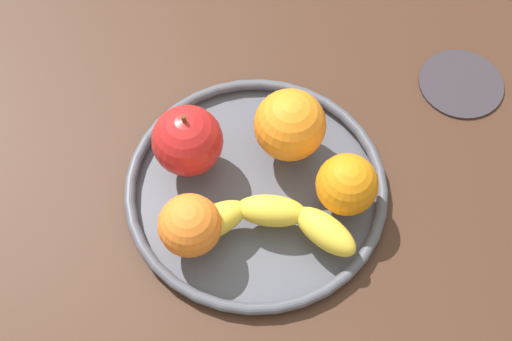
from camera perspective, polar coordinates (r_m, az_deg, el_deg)
ground_plane at (r=76.48cm, az=-0.00°, el=-2.47°), size 163.27×163.27×4.00cm
fruit_bowl at (r=73.88cm, az=-0.00°, el=-1.46°), size 28.15×28.15×1.80cm
banana at (r=69.37cm, az=0.87°, el=-4.26°), size 19.23×7.30×3.26cm
apple at (r=71.73cm, az=-5.68°, el=2.46°), size 7.49×7.49×8.29cm
orange_front_right at (r=70.08cm, az=7.52°, el=-1.16°), size 6.38×6.38×6.38cm
orange_center at (r=72.39cm, az=2.82°, el=3.77°), size 7.67×7.67×7.67cm
orange_back_right at (r=67.81cm, az=-5.49°, el=-4.54°), size 6.34×6.34×6.34cm
ambient_coaster at (r=85.53cm, az=16.61°, el=6.95°), size 10.00×10.00×0.60cm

